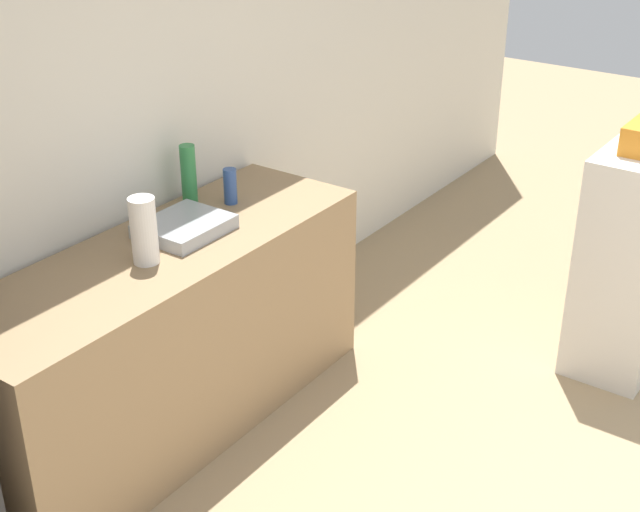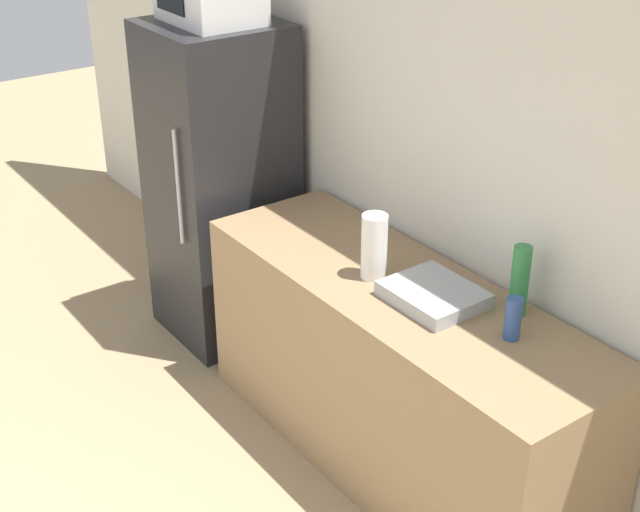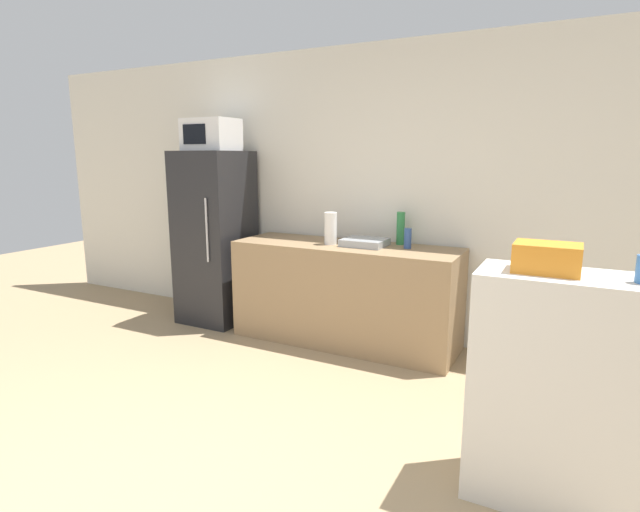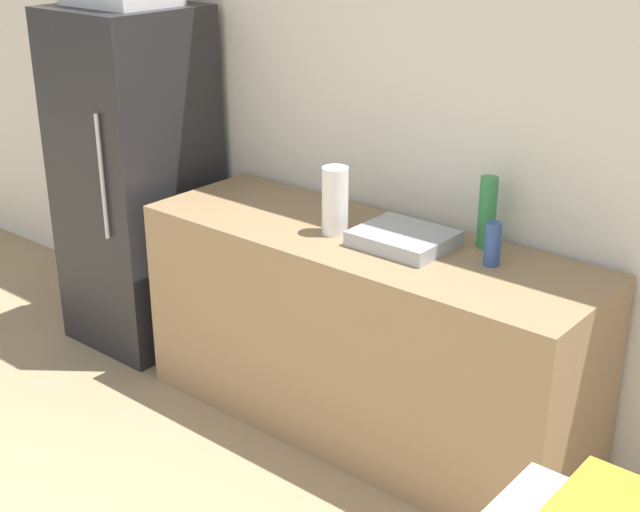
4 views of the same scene
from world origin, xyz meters
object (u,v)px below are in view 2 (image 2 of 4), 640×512
Objects in this scene: paper_towel_roll at (374,247)px; bottle_tall at (520,280)px; refrigerator at (221,186)px; bottle_short at (513,318)px.

bottle_tall is at bearing 25.84° from paper_towel_roll.
bottle_short is (1.94, 0.09, 0.12)m from refrigerator.
refrigerator is 1.95m from bottle_short.
refrigerator reaches higher than bottle_short.
refrigerator is at bearing -177.31° from bottle_short.
refrigerator reaches higher than paper_towel_roll.
bottle_tall is (1.83, 0.24, 0.18)m from refrigerator.
bottle_tall is 1.02× the size of paper_towel_roll.
bottle_tall reaches higher than bottle_short.
bottle_tall is 1.69× the size of bottle_short.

